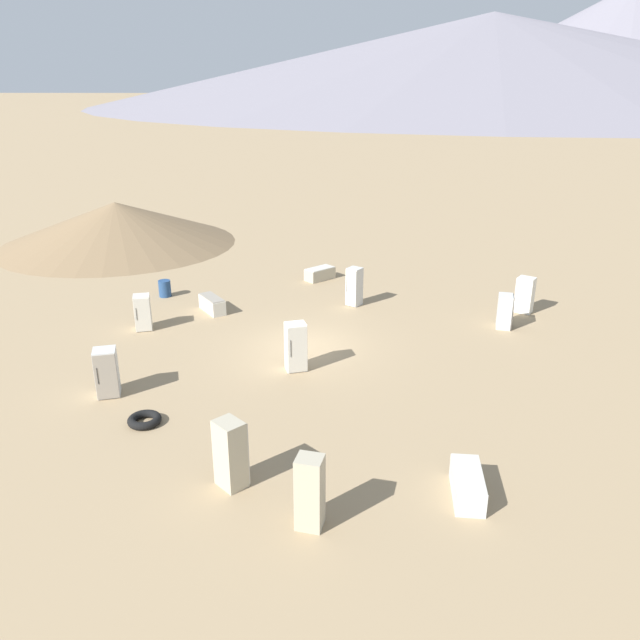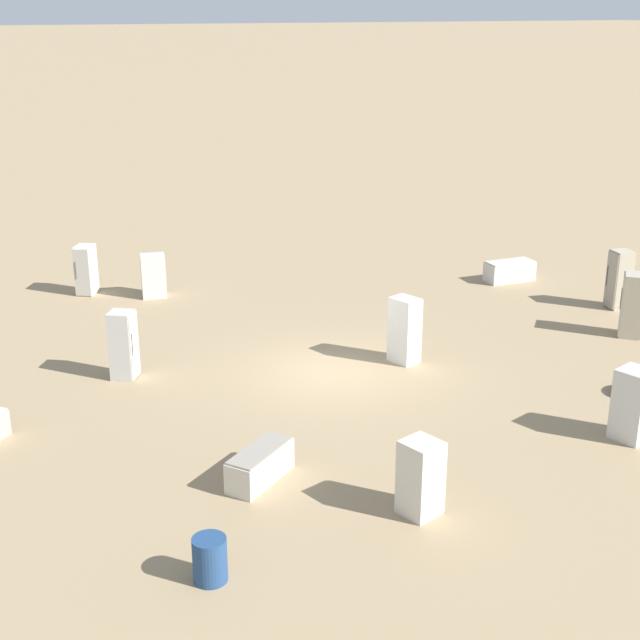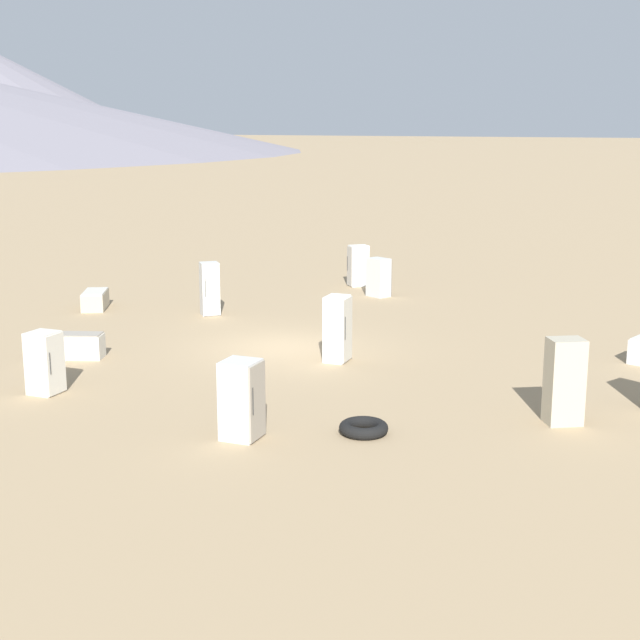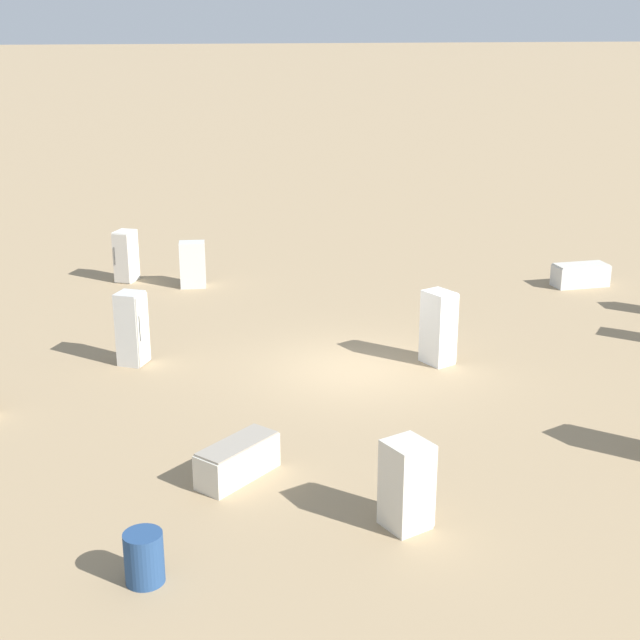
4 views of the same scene
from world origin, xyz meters
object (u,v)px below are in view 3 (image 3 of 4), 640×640
Objects in this scene: discarded_fridge_7 at (358,266)px; scrap_tire at (364,428)px; discarded_fridge_9 at (45,363)px; discarded_fridge_4 at (564,381)px; discarded_fridge_5 at (210,289)px; discarded_fridge_6 at (73,346)px; discarded_fridge_10 at (379,277)px; discarded_fridge_8 at (338,329)px; discarded_fridge_0 at (242,400)px; discarded_fridge_1 at (95,300)px.

scrap_tire is at bearing 159.15° from discarded_fridge_7.
discarded_fridge_9 is 8.21m from scrap_tire.
discarded_fridge_4 is 14.70m from discarded_fridge_5.
discarded_fridge_7 is 17.98m from scrap_tire.
discarded_fridge_10 reaches higher than discarded_fridge_6.
scrap_tire is at bearing 24.96° from discarded_fridge_8.
discarded_fridge_0 is 1.59× the size of scrap_tire.
discarded_fridge_0 is 1.09× the size of discarded_fridge_9.
discarded_fridge_0 is at bearing 42.22° from discarded_fridge_6.
discarded_fridge_0 reaches higher than discarded_fridge_9.
discarded_fridge_6 is at bearing -153.08° from discarded_fridge_9.
discarded_fridge_6 is 10.14m from scrap_tire.
discarded_fridge_6 is 7.48m from discarded_fridge_8.
discarded_fridge_5 is at bearing 118.05° from discarded_fridge_7.
discarded_fridge_6 is 1.05× the size of discarded_fridge_7.
discarded_fridge_7 is 2.39m from discarded_fridge_10.
discarded_fridge_6 is (4.86, 5.10, 0.03)m from discarded_fridge_1.
discarded_fridge_9 is 1.46× the size of scrap_tire.
discarded_fridge_5 reaches higher than discarded_fridge_7.
discarded_fridge_1 is at bearing -108.50° from scrap_tire.
discarded_fridge_0 is 12.67m from discarded_fridge_5.
discarded_fridge_1 is 0.89× the size of discarded_fridge_4.
discarded_fridge_1 is 0.92× the size of discarded_fridge_8.
discarded_fridge_9 is (5.54, -10.93, -0.19)m from discarded_fridge_4.
discarded_fridge_6 is 0.96× the size of discarded_fridge_8.
discarded_fridge_7 is 1.09× the size of discarded_fridge_9.
discarded_fridge_7 is (-16.40, -8.55, 0.00)m from discarded_fridge_0.
discarded_fridge_1 is at bearing 129.58° from discarded_fridge_4.
discarded_fridge_0 is at bearing 82.04° from discarded_fridge_5.
discarded_fridge_9 reaches higher than discarded_fridge_10.
discarded_fridge_8 reaches higher than scrap_tire.
discarded_fridge_5 reaches higher than discarded_fridge_9.
discarded_fridge_5 is at bearing -19.26° from discarded_fridge_1.
discarded_fridge_10 is (-8.16, 6.75, 0.42)m from discarded_fridge_1.
discarded_fridge_8 is (0.59, 11.22, 0.60)m from discarded_fridge_1.
discarded_fridge_9 is at bearing -73.71° from scrap_tire.
discarded_fridge_4 reaches higher than discarded_fridge_8.
discarded_fridge_0 is 15.02m from discarded_fridge_1.
discarded_fridge_8 reaches higher than discarded_fridge_6.
discarded_fridge_1 is at bearing -150.03° from discarded_fridge_9.
discarded_fridge_1 is 4.43m from discarded_fridge_5.
discarded_fridge_4 reaches higher than discarded_fridge_0.
discarded_fridge_1 is at bearing -109.71° from discarded_fridge_8.
discarded_fridge_9 is 1.04× the size of discarded_fridge_10.
discarded_fridge_10 is (-13.02, 1.65, 0.38)m from discarded_fridge_6.
discarded_fridge_0 is 0.91× the size of discarded_fridge_8.
discarded_fridge_8 is at bearing 106.79° from discarded_fridge_5.
discarded_fridge_0 is 1.13× the size of discarded_fridge_10.
discarded_fridge_10 is (-8.75, -4.47, -0.18)m from discarded_fridge_8.
discarded_fridge_6 is at bearing 148.20° from discarded_fridge_4.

